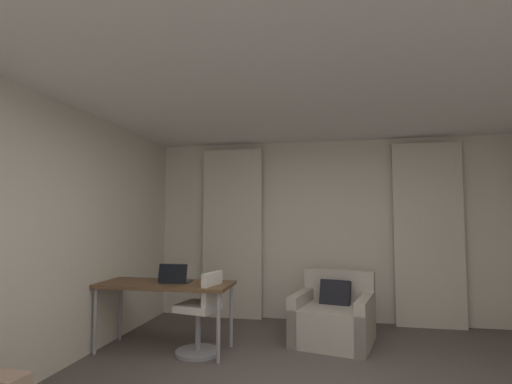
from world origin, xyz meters
name	(u,v)px	position (x,y,z in m)	size (l,w,h in m)	color
wall_window	(326,229)	(0.00, 3.03, 1.30)	(5.12, 0.06, 2.60)	beige
wall_left	(6,238)	(-2.53, 0.00, 1.30)	(0.06, 6.12, 2.60)	beige
ceiling	(318,54)	(0.00, 0.00, 2.63)	(5.12, 6.12, 0.06)	white
curtain_left_panel	(232,233)	(-1.38, 2.90, 1.25)	(0.90, 0.06, 2.50)	beige
curtain_right_panel	(428,234)	(1.38, 2.90, 1.25)	(0.90, 0.06, 2.50)	beige
armchair	(334,318)	(0.09, 2.04, 0.28)	(1.04, 1.02, 0.81)	#B2A899
desk	(166,288)	(-1.75, 1.40, 0.68)	(1.49, 0.61, 0.74)	brown
desk_chair	(201,317)	(-1.31, 1.35, 0.39)	(0.48, 0.48, 0.88)	gray
laptop	(175,279)	(-1.64, 1.40, 0.79)	(0.33, 0.27, 0.22)	#2D2D33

